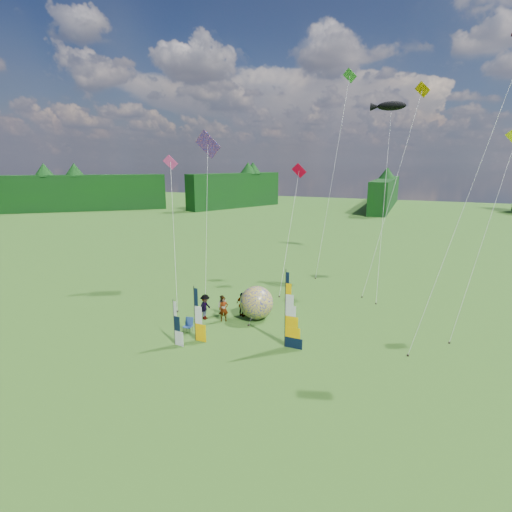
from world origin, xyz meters
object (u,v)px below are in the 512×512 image
at_px(spectator_a, 224,309).
at_px(camp_chair, 188,325).
at_px(side_banner_far, 174,323).
at_px(kite_whale, 385,185).
at_px(spectator_d, 242,305).
at_px(feather_banner_main, 285,310).
at_px(spectator_c, 205,307).
at_px(side_banner_left, 195,315).
at_px(spectator_b, 222,305).
at_px(bol_inflatable, 256,303).

height_order(spectator_a, camp_chair, spectator_a).
bearing_deg(camp_chair, spectator_a, 57.24).
distance_m(side_banner_far, spectator_a, 4.84).
bearing_deg(kite_whale, spectator_d, -127.64).
height_order(feather_banner_main, camp_chair, feather_banner_main).
height_order(spectator_a, spectator_c, spectator_c).
relative_size(side_banner_far, camp_chair, 2.83).
bearing_deg(spectator_d, kite_whale, -103.23).
xyz_separation_m(side_banner_left, spectator_d, (1.11, 4.95, -0.87)).
bearing_deg(kite_whale, side_banner_far, -123.34).
height_order(spectator_c, spectator_d, spectator_c).
height_order(spectator_a, kite_whale, kite_whale).
relative_size(side_banner_left, spectator_c, 1.90).
bearing_deg(spectator_d, camp_chair, 81.92).
distance_m(spectator_b, kite_whale, 18.77).
relative_size(feather_banner_main, side_banner_left, 1.36).
xyz_separation_m(bol_inflatable, spectator_b, (-2.64, -0.41, -0.46)).
height_order(bol_inflatable, kite_whale, kite_whale).
bearing_deg(spectator_d, spectator_b, 34.76).
bearing_deg(side_banner_left, side_banner_far, -130.08).
bearing_deg(spectator_c, side_banner_far, -174.32).
bearing_deg(bol_inflatable, kite_whale, 60.08).
relative_size(spectator_a, kite_whale, 0.10).
bearing_deg(side_banner_far, spectator_b, 91.79).
bearing_deg(spectator_a, kite_whale, 29.98).
xyz_separation_m(side_banner_far, spectator_d, (2.02, 5.99, -0.54)).
relative_size(side_banner_left, kite_whale, 0.19).
relative_size(camp_chair, kite_whale, 0.06).
bearing_deg(spectator_c, feather_banner_main, -105.16).
distance_m(spectator_d, camp_chair, 4.67).
bearing_deg(spectator_b, bol_inflatable, 27.39).
height_order(spectator_d, kite_whale, kite_whale).
distance_m(side_banner_left, side_banner_far, 1.41).
distance_m(side_banner_far, spectator_d, 6.34).
distance_m(side_banner_left, spectator_d, 5.15).
bearing_deg(bol_inflatable, camp_chair, -129.28).
bearing_deg(spectator_d, side_banner_far, 91.72).
height_order(feather_banner_main, spectator_c, feather_banner_main).
relative_size(side_banner_left, spectator_b, 2.29).
xyz_separation_m(side_banner_far, spectator_c, (-0.31, 4.49, -0.52)).
relative_size(spectator_d, kite_whale, 0.10).
relative_size(feather_banner_main, kite_whale, 0.26).
height_order(bol_inflatable, spectator_a, bol_inflatable).
bearing_deg(side_banner_far, feather_banner_main, 27.19).
xyz_separation_m(spectator_d, kite_whale, (8.61, 12.98, 8.34)).
height_order(side_banner_far, camp_chair, side_banner_far).
xyz_separation_m(spectator_c, camp_chair, (0.11, -2.59, -0.43)).
relative_size(spectator_a, spectator_b, 1.17).
height_order(feather_banner_main, side_banner_far, feather_banner_main).
bearing_deg(feather_banner_main, spectator_b, 153.97).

